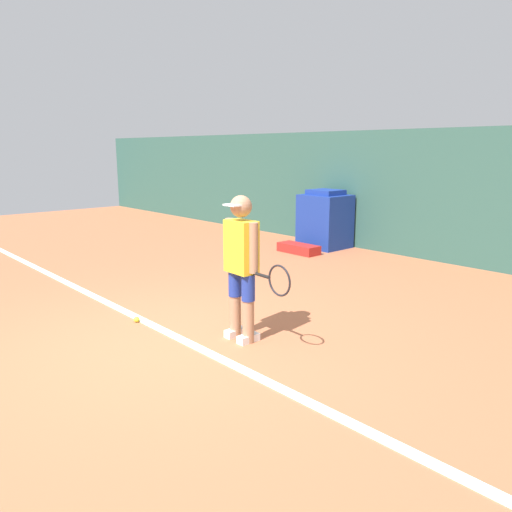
# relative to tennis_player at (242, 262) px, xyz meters

# --- Properties ---
(ground_plane) EXTENTS (24.00, 24.00, 0.00)m
(ground_plane) POSITION_rel_tennis_player_xyz_m (-0.41, -0.70, -0.83)
(ground_plane) COLOR #B76642
(back_wall) EXTENTS (24.00, 0.10, 2.30)m
(back_wall) POSITION_rel_tennis_player_xyz_m (-0.41, 4.99, 0.32)
(back_wall) COLOR #2D564C
(back_wall) RESTS_ON ground_plane
(court_baseline) EXTENTS (21.60, 0.10, 0.01)m
(court_baseline) POSITION_rel_tennis_player_xyz_m (-0.41, -0.48, -0.82)
(court_baseline) COLOR white
(court_baseline) RESTS_ON ground_plane
(tennis_player) EXTENTS (0.97, 0.29, 1.50)m
(tennis_player) POSITION_rel_tennis_player_xyz_m (0.00, 0.00, 0.00)
(tennis_player) COLOR #A37556
(tennis_player) RESTS_ON ground_plane
(tennis_ball) EXTENTS (0.07, 0.07, 0.07)m
(tennis_ball) POSITION_rel_tennis_player_xyz_m (-1.22, -0.56, -0.79)
(tennis_ball) COLOR #D1E533
(tennis_ball) RESTS_ON ground_plane
(covered_chair) EXTENTS (0.87, 0.79, 1.16)m
(covered_chair) POSITION_rel_tennis_player_xyz_m (-2.70, 4.49, -0.27)
(covered_chair) COLOR navy
(covered_chair) RESTS_ON ground_plane
(equipment_bag) EXTENTS (0.85, 0.34, 0.17)m
(equipment_bag) POSITION_rel_tennis_player_xyz_m (-2.65, 3.68, -0.74)
(equipment_bag) COLOR #B2231E
(equipment_bag) RESTS_ON ground_plane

